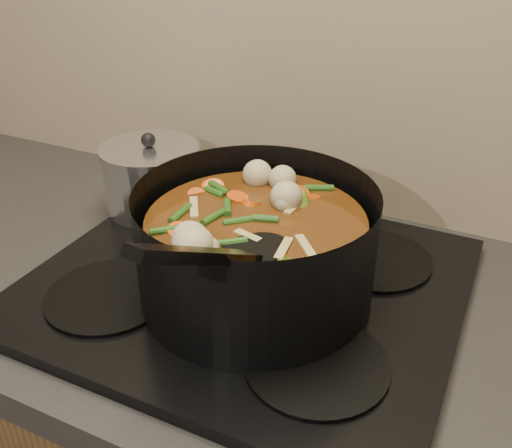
% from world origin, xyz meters
% --- Properties ---
extents(stovetop, '(0.62, 0.54, 0.03)m').
position_xyz_m(stovetop, '(0.00, 1.93, 0.92)').
color(stovetop, black).
rests_on(stovetop, counter).
extents(stockpot, '(0.41, 0.49, 0.24)m').
position_xyz_m(stockpot, '(0.03, 1.90, 1.01)').
color(stockpot, black).
rests_on(stockpot, stovetop).
extents(saucepan, '(0.18, 0.18, 0.15)m').
position_xyz_m(saucepan, '(-0.26, 2.06, 0.99)').
color(saucepan, silver).
rests_on(saucepan, stovetop).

